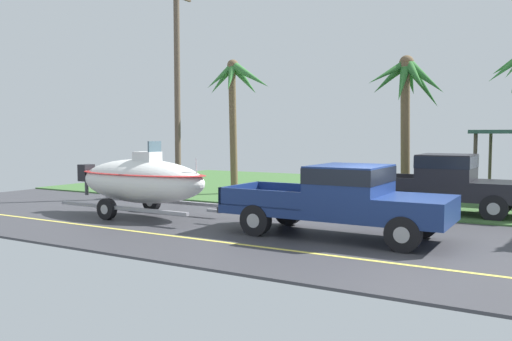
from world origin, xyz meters
name	(u,v)px	position (x,y,z in m)	size (l,w,h in m)	color
ground	(452,204)	(0.00, 8.38, -0.01)	(36.00, 22.00, 0.11)	#38383D
pickup_truck_towing	(349,197)	(-1.08, 0.24, 1.02)	(5.93, 2.14, 1.82)	navy
boat_on_trailer	(141,181)	(-7.91, 0.24, 1.13)	(6.07, 2.24, 2.37)	gray
parked_pickup_background	(445,181)	(0.25, 5.52, 1.06)	(5.69, 1.97, 1.94)	black
palm_tree_near_right	(407,88)	(-1.60, 7.74, 4.29)	(3.02, 3.14, 5.50)	brown
palm_tree_mid	(236,92)	(-8.46, 6.65, 4.34)	(3.08, 2.40, 5.70)	brown
utility_pole	(177,86)	(-10.07, 4.78, 4.50)	(0.24, 1.80, 8.69)	brown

